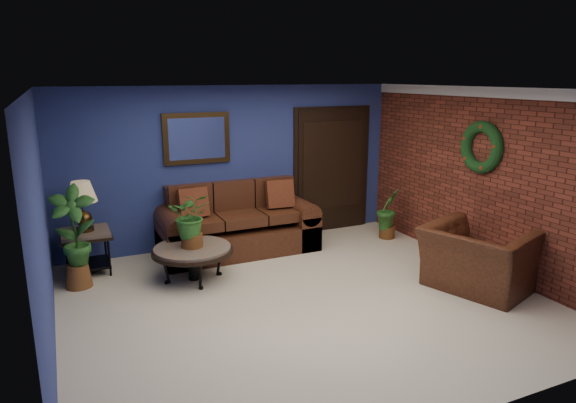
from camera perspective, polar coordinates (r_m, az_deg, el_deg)
name	(u,v)px	position (r m, az deg, el deg)	size (l,w,h in m)	color
floor	(304,300)	(6.33, 1.76, -10.89)	(5.50, 5.50, 0.00)	beige
wall_back	(234,166)	(8.18, -5.97, 3.95)	(5.50, 0.04, 2.50)	navy
wall_left	(42,229)	(5.33, -25.70, -2.75)	(0.04, 5.00, 2.50)	navy
wall_right_brick	(484,180)	(7.52, 20.99, 2.23)	(0.04, 5.00, 2.50)	maroon
ceiling	(305,89)	(5.75, 1.95, 12.38)	(5.50, 5.00, 0.02)	white
crown_molding	(491,92)	(7.37, 21.62, 11.22)	(0.03, 5.00, 0.14)	white
wall_mirror	(197,138)	(7.90, -10.11, 6.91)	(1.02, 0.06, 0.77)	#432D13
closet_door	(332,170)	(8.89, 4.88, 3.47)	(1.44, 0.06, 2.18)	black
wreath	(481,147)	(7.44, 20.69, 5.66)	(0.72, 0.72, 0.16)	black
sofa	(237,228)	(7.97, -5.74, -2.98)	(2.36, 1.02, 1.06)	#4D2816
coffee_table	(193,251)	(6.89, -10.56, -5.42)	(1.06, 1.06, 0.46)	#514C47
end_table	(86,241)	(7.52, -21.52, -4.06)	(0.65, 0.65, 0.60)	#514C47
table_lamp	(82,200)	(7.38, -21.91, 0.13)	(0.40, 0.40, 0.66)	#432D13
side_chair	(256,214)	(8.05, -3.59, -1.41)	(0.48, 0.48, 0.94)	#522E17
armchair	(478,259)	(6.92, 20.38, -5.98)	(1.24, 1.08, 0.81)	#4D2816
coffee_plant	(191,217)	(6.76, -10.73, -1.73)	(0.66, 0.61, 0.73)	brown
floor_plant	(388,212)	(8.65, 11.03, -1.19)	(0.42, 0.36, 0.84)	brown
tall_plant	(74,234)	(6.99, -22.68, -3.38)	(0.64, 0.51, 1.33)	brown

